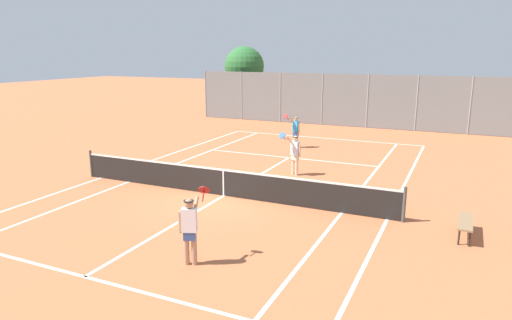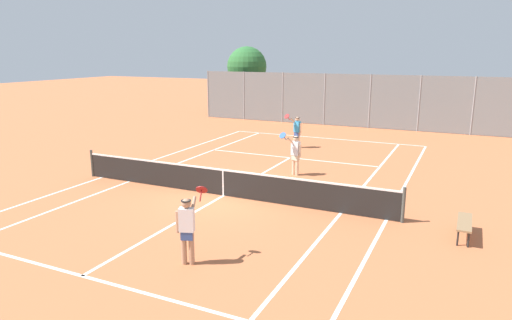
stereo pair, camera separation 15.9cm
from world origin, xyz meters
name	(u,v)px [view 2 (the right image)]	position (x,y,z in m)	size (l,w,h in m)	color
ground_plane	(223,196)	(0.00, 0.00, 0.00)	(120.00, 120.00, 0.00)	#BC663D
court_line_markings	(223,196)	(0.00, 0.00, 0.00)	(11.10, 23.90, 0.01)	silver
tennis_net	(223,182)	(0.00, 0.00, 0.51)	(12.00, 0.10, 1.07)	#474C47
player_near_side	(187,226)	(1.79, -4.88, 0.93)	(0.47, 0.87, 1.77)	tan
player_far_left	(297,130)	(-0.53, 8.71, 0.93)	(0.84, 0.69, 1.77)	#D8A884
player_far_right	(295,153)	(1.28, 3.61, 0.93)	(0.81, 0.70, 1.77)	beige
loose_tennis_ball_1	(279,137)	(-2.48, 11.09, 0.03)	(0.07, 0.07, 0.07)	#D1DB33
courtside_bench	(465,223)	(7.58, -0.44, 0.41)	(0.36, 1.50, 0.47)	olive
back_fence	(347,100)	(0.00, 16.65, 1.73)	(21.27, 0.08, 3.46)	gray
tree_behind_left	(247,68)	(-8.46, 18.92, 3.62)	(3.04, 3.04, 5.25)	brown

